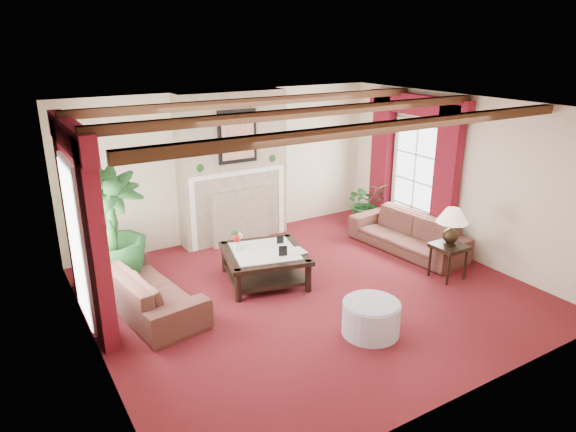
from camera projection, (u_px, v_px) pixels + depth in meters
floor at (311, 292)px, 7.58m from camera, size 6.00×6.00×0.00m
ceiling at (314, 107)px, 6.69m from camera, size 6.00×6.00×0.00m
back_wall at (228, 166)px, 9.35m from camera, size 6.00×0.02×2.70m
left_wall at (86, 249)px, 5.67m from camera, size 0.02×5.50×2.70m
right_wall at (461, 177)px, 8.60m from camera, size 0.02×5.50×2.70m
ceiling_beams at (314, 112)px, 6.71m from camera, size 6.00×3.00×0.12m
fireplace at (230, 91)px, 8.75m from camera, size 2.00×0.52×2.70m
french_door_left at (64, 162)px, 6.23m from camera, size 0.10×1.10×2.16m
french_door_right at (420, 122)px, 9.14m from camera, size 0.10×1.10×2.16m
curtains_left at (69, 127)px, 6.15m from camera, size 0.20×2.40×2.55m
curtains_right at (418, 99)px, 8.94m from camera, size 0.20×2.40×2.55m
sofa_left at (145, 280)px, 7.02m from camera, size 2.33×1.22×0.84m
sofa_right at (408, 228)px, 8.97m from camera, size 2.26×1.06×0.83m
potted_palm at (114, 255)px, 7.61m from camera, size 1.36×2.01×1.01m
small_plant at (366, 208)px, 10.23m from camera, size 1.28×1.32×0.70m
coffee_table at (265, 266)px, 7.86m from camera, size 1.46×1.46×0.49m
side_table at (448, 261)px, 7.96m from camera, size 0.49×0.49×0.55m
ottoman at (371, 318)px, 6.47m from camera, size 0.73×0.73×0.43m
table_lamp at (452, 226)px, 7.77m from camera, size 0.48×0.48×0.60m
flower_vase at (237, 244)px, 7.81m from camera, size 0.23×0.23×0.18m
book at (292, 244)px, 7.67m from camera, size 0.21×0.05×0.29m
photo_frame_a at (283, 251)px, 7.57m from camera, size 0.12×0.07×0.17m
photo_frame_b at (280, 240)px, 8.04m from camera, size 0.11×0.05×0.14m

